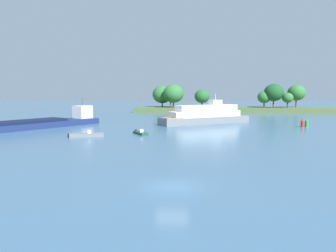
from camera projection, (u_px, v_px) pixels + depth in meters
name	position (u px, v px, depth m)	size (l,w,h in m)	color
ground_plane	(172.00, 187.00, 25.29)	(400.00, 400.00, 0.00)	#3D607F
treeline_island	(227.00, 103.00, 112.85)	(68.22, 14.78, 9.56)	#4C6038
cargo_barge	(0.00, 127.00, 59.41)	(28.86, 39.21, 5.76)	navy
small_motorboat	(140.00, 133.00, 55.72)	(3.03, 3.89, 0.86)	#19472D
white_riverboat	(205.00, 116.00, 73.35)	(20.70, 14.96, 6.63)	slate
fishing_skiff	(87.00, 135.00, 52.56)	(5.66, 2.73, 1.05)	slate
channel_buoy_red	(303.00, 123.00, 66.39)	(0.70, 0.70, 1.90)	red
channel_buoy_green	(307.00, 123.00, 66.51)	(0.70, 0.70, 1.90)	green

